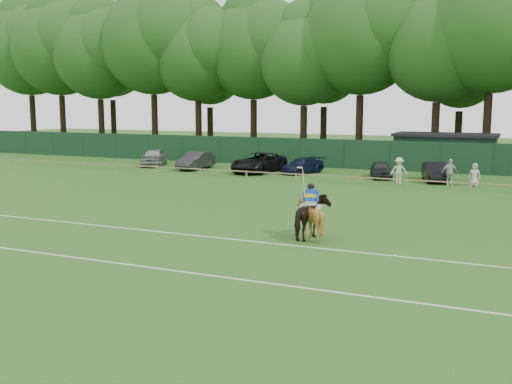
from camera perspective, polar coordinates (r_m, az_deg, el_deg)
The scene contains 20 objects.
ground at distance 26.33m, azimuth -3.67°, elevation -3.83°, with size 160.00×160.00×0.00m, color #1E4C14.
horse_dark at distance 24.87m, azimuth 5.28°, elevation -2.45°, with size 0.98×2.16×1.82m, color black.
horse_chestnut at distance 24.90m, azimuth 5.16°, elevation -2.46°, with size 1.45×1.64×1.80m, color brown.
sedan_silver at distance 54.39m, azimuth -9.68°, elevation 3.29°, with size 1.83×4.54×1.55m, color #9DA0A2.
sedan_grey at distance 51.07m, azimuth -5.73°, elevation 3.00°, with size 1.56×4.47×1.47m, color #2C2B2E.
suv_black at distance 48.56m, azimuth 0.26°, elevation 2.83°, with size 2.65×5.75×1.60m, color black.
sedan_navy at distance 48.04m, azimuth 4.41°, elevation 2.52°, with size 1.72×4.23×1.23m, color #111936.
hatch_grey at distance 45.92m, azimuth 11.83°, elevation 2.11°, with size 1.50×3.72×1.27m, color #2A2A2C.
estate_black at distance 44.81m, azimuth 16.67°, elevation 1.84°, with size 1.45×4.16×1.37m, color black.
spectator_left at distance 43.17m, azimuth 13.46°, elevation 2.02°, with size 1.17×0.67×1.81m, color beige.
spectator_mid at distance 42.76m, azimuth 17.95°, elevation 1.80°, with size 1.08×0.45×1.85m, color beige.
spectator_right at distance 43.05m, azimuth 20.10°, elevation 1.55°, with size 0.77×0.50×1.57m, color beige.
rider_dark at distance 24.72m, azimuth 5.30°, elevation -0.65°, with size 0.94×0.40×1.41m.
rider_chestnut at distance 24.75m, azimuth 5.17°, elevation -0.66°, with size 0.95×0.55×2.05m.
polo_ball at distance 22.76m, azimuth 13.09°, elevation -5.91°, with size 0.09×0.09×0.09m, color silver.
pitch_lines at distance 23.37m, azimuth -7.68°, elevation -5.47°, with size 60.00×5.10×0.01m.
pitch_rail at distance 42.79m, azimuth 7.62°, elevation 1.50°, with size 62.10×0.10×0.50m.
perimeter_fence at distance 51.36m, azimuth 10.50°, elevation 3.50°, with size 92.08×0.08×2.50m.
utility_shed at distance 53.24m, azimuth 17.58°, elevation 3.73°, with size 8.40×4.40×3.04m.
tree_row at distance 58.87m, azimuth 14.21°, elevation 2.79°, with size 96.00×12.00×21.00m, color #26561C, non-canonical shape.
Camera 1 is at (12.02, -22.74, 5.64)m, focal length 42.00 mm.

